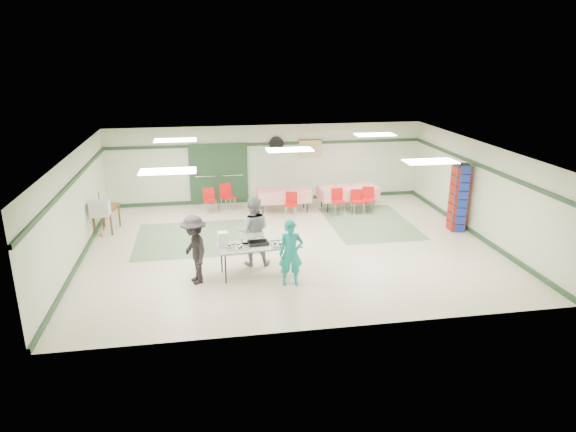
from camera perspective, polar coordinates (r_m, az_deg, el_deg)
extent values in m
plane|color=beige|center=(14.23, 0.16, -3.29)|extent=(11.00, 11.00, 0.00)
plane|color=white|center=(13.48, 0.17, 7.46)|extent=(11.00, 11.00, 0.00)
plane|color=beige|center=(18.11, -2.25, 5.84)|extent=(11.00, 0.00, 11.00)
plane|color=beige|center=(9.64, 4.69, -5.41)|extent=(11.00, 0.00, 11.00)
plane|color=beige|center=(14.00, -22.63, 0.76)|extent=(0.00, 9.00, 9.00)
plane|color=beige|center=(15.65, 20.45, 2.74)|extent=(0.00, 9.00, 9.00)
cube|color=#1F3A22|center=(17.95, -2.26, 8.01)|extent=(11.00, 0.06, 0.10)
cube|color=#1F3A22|center=(18.40, -2.18, 1.89)|extent=(11.00, 0.06, 0.12)
cube|color=#1F3A22|center=(13.81, -22.85, 3.53)|extent=(0.06, 9.00, 0.10)
cube|color=#1F3A22|center=(14.40, -21.90, -4.14)|extent=(0.06, 9.00, 0.12)
cube|color=#1F3A22|center=(15.48, 20.64, 5.24)|extent=(0.06, 9.00, 0.10)
cube|color=#1F3A22|center=(16.00, 19.86, -1.71)|extent=(0.06, 9.00, 0.12)
cube|color=slate|center=(14.98, -9.97, -2.43)|extent=(3.50, 3.00, 0.01)
cube|color=slate|center=(16.25, 9.04, -0.74)|extent=(2.50, 3.50, 0.01)
cube|color=gray|center=(17.98, -9.20, 4.55)|extent=(0.90, 0.06, 2.10)
cube|color=gray|center=(18.01, -6.17, 4.70)|extent=(0.90, 0.06, 2.10)
cube|color=#1F3A22|center=(17.97, -7.70, 4.61)|extent=(2.00, 0.03, 2.15)
cylinder|color=black|center=(17.96, -1.29, 8.02)|extent=(0.50, 0.10, 0.50)
cube|color=tan|center=(18.20, 2.49, 7.51)|extent=(0.80, 0.02, 0.60)
cube|color=#ACACA7|center=(12.22, -3.29, -3.27)|extent=(2.04, 0.99, 0.04)
cylinder|color=black|center=(11.94, -6.94, -5.88)|extent=(0.04, 0.04, 0.72)
cylinder|color=black|center=(12.27, 0.96, -5.07)|extent=(0.04, 0.04, 0.72)
cylinder|color=black|center=(12.53, -7.39, -4.73)|extent=(0.04, 0.04, 0.72)
cylinder|color=black|center=(12.84, 0.17, -3.99)|extent=(0.04, 0.04, 0.72)
cube|color=silver|center=(12.21, -0.59, -3.09)|extent=(0.60, 0.48, 0.02)
cube|color=silver|center=(12.35, -3.81, -2.88)|extent=(0.63, 0.50, 0.02)
cube|color=silver|center=(12.04, -5.58, -3.50)|extent=(0.57, 0.45, 0.02)
cube|color=black|center=(12.20, -3.35, -3.01)|extent=(0.50, 0.34, 0.08)
cube|color=white|center=(12.11, -7.23, -2.60)|extent=(0.24, 0.22, 0.35)
imported|color=teal|center=(11.66, 0.32, -4.14)|extent=(0.59, 0.41, 1.54)
imported|color=gray|center=(12.75, -3.90, -1.67)|extent=(0.93, 0.76, 1.76)
imported|color=black|center=(11.94, -10.36, -3.69)|extent=(0.89, 1.18, 1.63)
cube|color=red|center=(17.47, 6.69, 3.22)|extent=(2.04, 1.02, 0.05)
cube|color=red|center=(17.52, 6.66, 2.62)|extent=(2.05, 1.05, 0.40)
cylinder|color=black|center=(17.00, 4.44, 1.54)|extent=(0.04, 0.04, 0.72)
cylinder|color=black|center=(17.59, 9.53, 1.90)|extent=(0.04, 0.04, 0.72)
cylinder|color=black|center=(17.60, 3.75, 2.13)|extent=(0.04, 0.04, 0.72)
cylinder|color=black|center=(18.17, 8.70, 2.47)|extent=(0.04, 0.04, 0.72)
cube|color=red|center=(17.00, -0.47, 2.92)|extent=(1.77, 0.77, 0.05)
cube|color=red|center=(17.05, -0.47, 2.31)|extent=(1.77, 0.79, 0.40)
cylinder|color=black|center=(16.73, -2.80, 1.30)|extent=(0.04, 0.04, 0.72)
cylinder|color=black|center=(16.95, 2.15, 1.53)|extent=(0.04, 0.04, 0.72)
cylinder|color=black|center=(17.29, -3.03, 1.85)|extent=(0.04, 0.04, 0.72)
cylinder|color=black|center=(17.50, 1.76, 2.07)|extent=(0.04, 0.04, 0.72)
cube|color=red|center=(17.00, 7.72, 1.58)|extent=(0.38, 0.38, 0.04)
cube|color=red|center=(17.10, 7.57, 2.38)|extent=(0.37, 0.05, 0.37)
cylinder|color=silver|center=(16.88, 7.38, 0.73)|extent=(0.02, 0.02, 0.39)
cylinder|color=silver|center=(16.98, 8.32, 0.79)|extent=(0.02, 0.02, 0.39)
cylinder|color=silver|center=(17.15, 7.07, 1.01)|extent=(0.02, 0.02, 0.39)
cylinder|color=silver|center=(17.24, 7.99, 1.07)|extent=(0.02, 0.02, 0.39)
cube|color=red|center=(16.82, 5.63, 1.59)|extent=(0.42, 0.42, 0.04)
cube|color=red|center=(16.92, 5.47, 2.46)|extent=(0.40, 0.06, 0.40)
cylinder|color=silver|center=(16.69, 5.26, 0.66)|extent=(0.02, 0.02, 0.42)
cylinder|color=silver|center=(16.79, 6.29, 0.73)|extent=(0.02, 0.02, 0.42)
cylinder|color=silver|center=(16.98, 4.93, 0.97)|extent=(0.02, 0.02, 0.42)
cylinder|color=silver|center=(17.08, 5.95, 1.04)|extent=(0.02, 0.02, 0.42)
cube|color=red|center=(17.11, 8.95, 1.74)|extent=(0.45, 0.45, 0.04)
cube|color=red|center=(17.22, 8.88, 2.60)|extent=(0.40, 0.09, 0.40)
cylinder|color=silver|center=(17.00, 8.49, 0.85)|extent=(0.02, 0.02, 0.42)
cylinder|color=silver|center=(17.05, 9.53, 0.86)|extent=(0.02, 0.02, 0.42)
cylinder|color=silver|center=(17.29, 8.31, 1.16)|extent=(0.02, 0.02, 0.42)
cylinder|color=silver|center=(17.35, 9.34, 1.17)|extent=(0.02, 0.02, 0.42)
cube|color=red|center=(16.49, 0.30, 1.26)|extent=(0.47, 0.47, 0.04)
cube|color=red|center=(16.59, 0.39, 2.10)|extent=(0.37, 0.16, 0.37)
cylinder|color=silver|center=(16.44, -0.29, 0.41)|extent=(0.02, 0.02, 0.39)
cylinder|color=silver|center=(16.39, 0.74, 0.36)|extent=(0.02, 0.02, 0.39)
cylinder|color=silver|center=(16.72, -0.13, 0.72)|extent=(0.02, 0.02, 0.39)
cylinder|color=silver|center=(16.68, 0.89, 0.67)|extent=(0.02, 0.02, 0.39)
cube|color=red|center=(17.28, -6.69, 2.09)|extent=(0.55, 0.55, 0.04)
cube|color=red|center=(17.38, -7.00, 2.96)|extent=(0.40, 0.21, 0.42)
cylinder|color=silver|center=(17.13, -6.90, 1.10)|extent=(0.02, 0.02, 0.44)
cylinder|color=silver|center=(17.28, -5.91, 1.28)|extent=(0.02, 0.02, 0.44)
cylinder|color=silver|center=(17.42, -7.40, 1.37)|extent=(0.02, 0.02, 0.44)
cylinder|color=silver|center=(17.56, -6.42, 1.54)|extent=(0.02, 0.02, 0.44)
cube|color=red|center=(17.08, -8.63, 1.67)|extent=(0.46, 0.46, 0.04)
cube|color=red|center=(17.19, -8.81, 2.49)|extent=(0.38, 0.13, 0.38)
cylinder|color=silver|center=(16.97, -8.96, 0.77)|extent=(0.02, 0.02, 0.40)
cylinder|color=silver|center=(17.04, -7.97, 0.89)|extent=(0.02, 0.02, 0.40)
cylinder|color=silver|center=(17.25, -9.22, 1.05)|extent=(0.02, 0.02, 0.40)
cylinder|color=silver|center=(17.32, -8.24, 1.17)|extent=(0.02, 0.02, 0.40)
cube|color=navy|center=(16.02, 18.34, 1.18)|extent=(0.41, 0.41, 1.56)
cube|color=maroon|center=(15.96, 18.43, 1.88)|extent=(0.45, 0.45, 1.97)
cube|color=navy|center=(15.91, 18.52, 1.93)|extent=(0.47, 0.47, 2.03)
cube|color=brown|center=(16.06, -19.59, 0.87)|extent=(0.75, 1.03, 0.05)
cube|color=brown|center=(15.91, -20.72, -0.82)|extent=(0.05, 0.05, 0.70)
cube|color=brown|center=(15.74, -19.06, -0.83)|extent=(0.05, 0.05, 0.70)
cube|color=brown|center=(16.60, -19.84, 0.04)|extent=(0.05, 0.05, 0.70)
cube|color=brown|center=(16.44, -18.24, 0.04)|extent=(0.05, 0.05, 0.70)
cube|color=#A8A8A3|center=(15.22, -20.18, 0.78)|extent=(0.52, 0.45, 0.41)
cylinder|color=brown|center=(15.80, -20.04, 0.35)|extent=(0.08, 0.21, 1.28)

